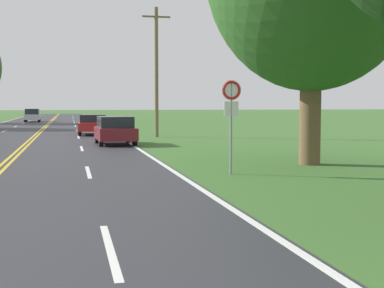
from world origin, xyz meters
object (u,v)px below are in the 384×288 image
object	(u,v)px
traffic_sign	(231,103)
car_maroon_hatchback_approaching	(115,130)
car_silver_van_mid_far	(32,115)
car_red_sedan_mid_near	(93,124)

from	to	relation	value
traffic_sign	car_maroon_hatchback_approaching	xyz separation A→B (m)	(-2.40, 12.64, -1.35)
traffic_sign	car_silver_van_mid_far	size ratio (longest dim) A/B	0.67
car_maroon_hatchback_approaching	car_silver_van_mid_far	world-z (taller)	car_silver_van_mid_far
traffic_sign	car_maroon_hatchback_approaching	size ratio (longest dim) A/B	0.74
car_maroon_hatchback_approaching	car_red_sedan_mid_near	size ratio (longest dim) A/B	0.88
car_red_sedan_mid_near	car_maroon_hatchback_approaching	bearing A→B (deg)	6.01
traffic_sign	car_silver_van_mid_far	xyz separation A→B (m)	(-9.00, 51.20, -1.30)
car_red_sedan_mid_near	traffic_sign	bearing A→B (deg)	9.61
traffic_sign	car_maroon_hatchback_approaching	distance (m)	12.94
car_maroon_hatchback_approaching	car_silver_van_mid_far	xyz separation A→B (m)	(-6.60, 38.56, 0.05)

